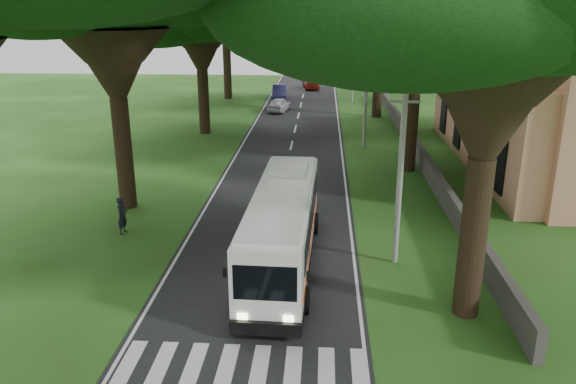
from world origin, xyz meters
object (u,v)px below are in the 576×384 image
at_px(distant_car_c, 311,83).
at_px(pedestrian, 122,216).
at_px(church, 564,93).
at_px(pole_near, 401,167).
at_px(distant_car_b, 279,91).
at_px(pole_mid, 366,92).
at_px(distant_car_a, 279,104).
at_px(pole_far, 353,64).
at_px(coach_bus, 283,226).

bearing_deg(distant_car_c, pedestrian, 74.79).
xyz_separation_m(church, distant_car_c, (-17.06, 34.48, -4.20)).
height_order(church, pole_near, church).
xyz_separation_m(pole_near, distant_car_b, (-8.18, 42.67, -3.42)).
relative_size(pole_mid, pedestrian, 4.44).
xyz_separation_m(pole_near, distant_car_a, (-7.50, 34.14, -3.46)).
bearing_deg(pole_far, church, -63.18).
bearing_deg(pole_far, distant_car_c, 115.11).
height_order(church, pole_far, church).
height_order(pole_near, pedestrian, pole_near).
xyz_separation_m(coach_bus, pedestrian, (-7.80, 2.91, -0.87)).
bearing_deg(pedestrian, pole_far, -9.92).
xyz_separation_m(church, distant_car_a, (-19.86, 18.60, -4.19)).
bearing_deg(pole_mid, pole_near, -90.00).
xyz_separation_m(pole_far, distant_car_b, (-8.18, 2.67, -3.42)).
bearing_deg(church, pole_near, -128.50).
relative_size(distant_car_a, distant_car_b, 0.91).
xyz_separation_m(coach_bus, distant_car_c, (-0.00, 50.61, -1.06)).
relative_size(pole_mid, distant_car_b, 1.81).
relative_size(pole_far, distant_car_b, 1.81).
distance_m(church, pole_near, 19.88).
height_order(pole_near, coach_bus, pole_near).
height_order(pole_mid, distant_car_b, pole_mid).
bearing_deg(distant_car_c, pole_near, 89.45).
height_order(coach_bus, distant_car_c, coach_bus).
height_order(pole_mid, pedestrian, pole_mid).
bearing_deg(pole_mid, coach_bus, -102.86).
height_order(distant_car_b, pedestrian, pedestrian).
distance_m(pole_far, distant_car_c, 11.61).
distance_m(distant_car_a, distant_car_b, 8.56).
relative_size(distant_car_b, distant_car_c, 0.94).
distance_m(pole_near, distant_car_b, 43.58).
bearing_deg(pedestrian, distant_car_a, -0.50).
xyz_separation_m(church, pedestrian, (-24.87, -13.22, -4.01)).
relative_size(distant_car_a, distant_car_c, 0.86).
xyz_separation_m(distant_car_a, distant_car_b, (-0.68, 8.53, 0.04)).
relative_size(church, pole_mid, 3.00).
bearing_deg(church, distant_car_a, 136.88).
bearing_deg(distant_car_b, pole_far, -21.99).
xyz_separation_m(pole_mid, pedestrian, (-12.50, -17.67, -3.28)).
bearing_deg(distant_car_b, distant_car_a, -89.33).
xyz_separation_m(pole_near, pole_mid, (0.00, 20.00, 0.00)).
bearing_deg(distant_car_a, distant_car_b, -73.40).
bearing_deg(pole_near, distant_car_b, 100.85).
bearing_deg(pole_mid, church, -19.81).
height_order(pole_near, pole_mid, same).
height_order(coach_bus, distant_car_a, coach_bus).
bearing_deg(distant_car_a, pole_near, 114.42).
bearing_deg(pole_near, distant_car_c, 95.37).
bearing_deg(pole_far, distant_car_b, 161.91).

